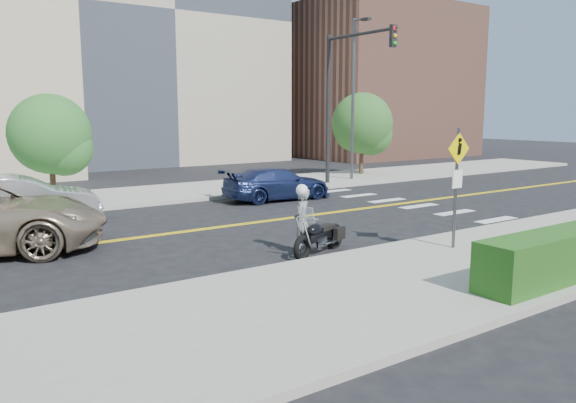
{
  "coord_description": "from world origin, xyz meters",
  "views": [
    {
      "loc": [
        -7.15,
        -15.29,
        3.53
      ],
      "look_at": [
        1.23,
        -3.23,
        1.2
      ],
      "focal_mm": 35.0,
      "sensor_mm": 36.0,
      "label": 1
    }
  ],
  "objects_px": {
    "motorcycle": "(319,228)",
    "parked_car_silver": "(20,200)",
    "motorcyclist": "(302,219)",
    "parked_car_blue": "(277,184)",
    "pedestrian_sign": "(457,177)"
  },
  "relations": [
    {
      "from": "motorcycle",
      "to": "parked_car_silver",
      "type": "height_order",
      "value": "parked_car_silver"
    },
    {
      "from": "motorcyclist",
      "to": "parked_car_blue",
      "type": "relative_size",
      "value": 0.39
    },
    {
      "from": "pedestrian_sign",
      "to": "motorcycle",
      "type": "height_order",
      "value": "pedestrian_sign"
    },
    {
      "from": "parked_car_blue",
      "to": "motorcyclist",
      "type": "bearing_deg",
      "value": 153.29
    },
    {
      "from": "motorcyclist",
      "to": "parked_car_blue",
      "type": "xyz_separation_m",
      "value": [
        4.4,
        7.72,
        -0.22
      ]
    },
    {
      "from": "parked_car_blue",
      "to": "pedestrian_sign",
      "type": "bearing_deg",
      "value": 175.82
    },
    {
      "from": "motorcyclist",
      "to": "parked_car_silver",
      "type": "height_order",
      "value": "motorcyclist"
    },
    {
      "from": "motorcyclist",
      "to": "parked_car_blue",
      "type": "height_order",
      "value": "motorcyclist"
    },
    {
      "from": "pedestrian_sign",
      "to": "parked_car_blue",
      "type": "relative_size",
      "value": 0.66
    },
    {
      "from": "pedestrian_sign",
      "to": "parked_car_blue",
      "type": "xyz_separation_m",
      "value": [
        1.25,
        9.93,
        -1.3
      ]
    },
    {
      "from": "motorcyclist",
      "to": "motorcycle",
      "type": "bearing_deg",
      "value": 103.03
    },
    {
      "from": "parked_car_silver",
      "to": "parked_car_blue",
      "type": "distance_m",
      "value": 9.59
    },
    {
      "from": "motorcycle",
      "to": "parked_car_blue",
      "type": "bearing_deg",
      "value": 43.28
    },
    {
      "from": "pedestrian_sign",
      "to": "motorcycle",
      "type": "bearing_deg",
      "value": 145.07
    },
    {
      "from": "motorcyclist",
      "to": "parked_car_blue",
      "type": "bearing_deg",
      "value": -160.86
    }
  ]
}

